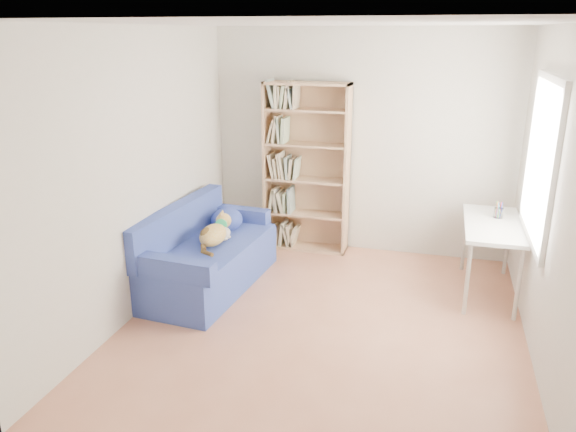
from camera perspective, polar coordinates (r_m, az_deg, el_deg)
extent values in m
plane|color=#AF6C4F|center=(5.21, 3.61, -10.96)|extent=(4.00, 4.00, 0.00)
cube|color=silver|center=(6.64, 7.44, 7.33)|extent=(3.50, 0.04, 2.60)
cube|color=silver|center=(2.90, -4.17, -7.11)|extent=(3.50, 0.04, 2.60)
cube|color=silver|center=(5.33, -14.87, 4.19)|extent=(0.04, 4.00, 2.60)
cube|color=silver|center=(4.71, 25.27, 1.20)|extent=(0.04, 4.00, 2.60)
cube|color=white|center=(4.55, 4.29, 18.96)|extent=(3.50, 4.00, 0.04)
cube|color=white|center=(5.24, 24.53, 5.15)|extent=(0.01, 1.20, 1.30)
cube|color=navy|center=(5.91, -8.00, -5.10)|extent=(0.96, 1.80, 0.43)
cube|color=navy|center=(5.89, -11.15, -0.88)|extent=(0.30, 1.74, 0.42)
cube|color=navy|center=(6.48, -5.39, 0.09)|extent=(0.83, 0.22, 0.19)
cube|color=navy|center=(5.13, -11.61, -5.21)|extent=(0.83, 0.22, 0.19)
cube|color=navy|center=(5.81, -7.92, -2.98)|extent=(0.93, 1.66, 0.05)
ellipsoid|color=#3245A1|center=(6.22, -6.23, -0.37)|extent=(0.34, 0.38, 0.26)
ellipsoid|color=#AD6F13|center=(5.76, -7.62, -1.92)|extent=(0.31, 0.49, 0.19)
ellipsoid|color=silver|center=(5.86, -6.51, -1.75)|extent=(0.17, 0.22, 0.12)
ellipsoid|color=#3A2810|center=(5.71, -8.16, -1.65)|extent=(0.18, 0.25, 0.09)
sphere|color=#AD6F13|center=(6.02, -6.22, -0.49)|extent=(0.17, 0.17, 0.17)
cone|color=#AD6F13|center=(6.04, -6.31, 0.34)|extent=(0.07, 0.08, 0.08)
cone|color=#AD6F13|center=(5.97, -6.58, 0.12)|extent=(0.07, 0.08, 0.08)
cylinder|color=#29D17E|center=(5.96, -6.55, -0.93)|extent=(0.13, 0.06, 0.13)
cylinder|color=#3A2810|center=(5.55, -8.88, -3.18)|extent=(0.13, 0.18, 0.06)
cube|color=tan|center=(6.77, -2.13, 5.08)|extent=(0.03, 0.31, 2.00)
cube|color=tan|center=(6.55, 6.01, 4.54)|extent=(0.03, 0.31, 2.00)
cube|color=tan|center=(6.49, 1.97, 13.32)|extent=(1.00, 0.31, 0.03)
cube|color=tan|center=(6.94, 1.79, -3.11)|extent=(1.00, 0.31, 0.03)
cube|color=tan|center=(6.78, 2.17, 5.10)|extent=(1.00, 0.02, 2.00)
cube|color=white|center=(5.88, 20.11, -0.84)|extent=(0.54, 1.19, 0.04)
cylinder|color=silver|center=(6.53, 21.38, -2.61)|extent=(0.04, 0.04, 0.71)
cylinder|color=silver|center=(5.53, 22.36, -6.48)|extent=(0.04, 0.04, 0.71)
cylinder|color=silver|center=(6.49, 17.50, -2.30)|extent=(0.04, 0.04, 0.71)
cylinder|color=silver|center=(5.49, 17.75, -6.15)|extent=(0.04, 0.04, 0.71)
cylinder|color=white|center=(6.04, 20.60, 0.30)|extent=(0.09, 0.09, 0.10)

